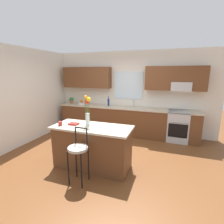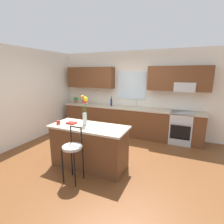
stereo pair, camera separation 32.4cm
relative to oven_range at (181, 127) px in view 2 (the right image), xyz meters
The scene contains 14 objects.
ground_plane 2.38m from the oven_range, 134.11° to the right, with size 14.00×14.00×0.00m, color brown.
wall_left 4.49m from the oven_range, 161.80° to the right, with size 0.12×4.60×2.70m, color silver.
back_wall_assembly 1.93m from the oven_range, 168.99° to the left, with size 5.60×0.50×2.70m.
counter_run 1.62m from the oven_range, behind, with size 4.56×0.64×0.92m.
sink_faucet 1.53m from the oven_range, behind, with size 0.02×0.13×0.23m.
oven_range is the anchor object (origin of this frame).
kitchen_island 2.81m from the oven_range, 128.63° to the right, with size 1.66×0.73×0.92m.
bar_stool_near 3.29m from the oven_range, 122.35° to the right, with size 0.36×0.36×1.04m.
flower_vase 2.96m from the oven_range, 130.97° to the right, with size 0.16×0.17×0.65m.
mug_ceramic 3.41m from the oven_range, 135.58° to the right, with size 0.08×0.08×0.09m, color #A52D28.
cookbook 3.14m from the oven_range, 134.69° to the right, with size 0.20×0.15×0.03m, color maroon.
fruit_bowl_oranges 3.30m from the oven_range, behind, with size 0.24×0.24×0.16m.
bottle_olive_oil 2.30m from the oven_range, behind, with size 0.06×0.06×0.32m.
potted_plant_small 3.71m from the oven_range, behind, with size 0.19×0.13×0.23m.
Camera 2 is at (1.69, -3.43, 2.01)m, focal length 27.20 mm.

